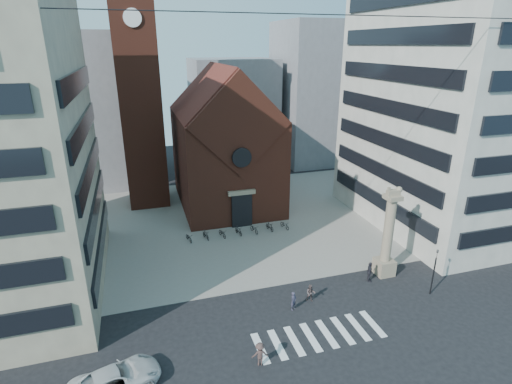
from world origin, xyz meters
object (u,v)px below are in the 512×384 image
white_car (116,380)px  scooter_0 (189,237)px  pedestrian_1 (311,293)px  pedestrian_2 (370,272)px  pedestrian_0 (294,301)px  traffic_light (434,271)px  lion_column (387,241)px

white_car → scooter_0: 19.94m
pedestrian_1 → pedestrian_2: pedestrian_2 is taller
pedestrian_0 → pedestrian_2: bearing=-22.0°
pedestrian_0 → pedestrian_1: pedestrian_0 is taller
traffic_light → pedestrian_1: 10.62m
pedestrian_1 → scooter_0: (-8.22, 13.75, -0.30)m
lion_column → pedestrian_0: lion_column is taller
pedestrian_0 → lion_column: bearing=-20.7°
pedestrian_0 → scooter_0: (-6.44, 14.37, -0.31)m
traffic_light → pedestrian_1: traffic_light is taller
lion_column → white_car: (-23.65, -6.80, -2.69)m
traffic_light → pedestrian_2: 5.34m
lion_column → traffic_light: bearing=-63.5°
lion_column → pedestrian_1: bearing=-167.0°
pedestrian_1 → scooter_0: bearing=145.4°
lion_column → pedestrian_1: 8.95m
pedestrian_0 → scooter_0: size_ratio=0.96×
pedestrian_0 → pedestrian_1: bearing=-15.8°
traffic_light → pedestrian_2: bearing=140.4°
traffic_light → pedestrian_1: (-10.31, 2.07, -1.50)m
lion_column → pedestrian_2: bearing=-160.7°
scooter_0 → pedestrian_0: bearing=-79.6°
traffic_light → scooter_0: size_ratio=2.56×
lion_column → traffic_light: (1.99, -4.00, -1.17)m
pedestrian_0 → pedestrian_1: (1.78, 0.61, -0.01)m
traffic_light → pedestrian_1: bearing=168.6°
lion_column → pedestrian_2: (-2.00, -0.70, -2.50)m
pedestrian_2 → pedestrian_1: bearing=125.1°
white_car → pedestrian_2: pedestrian_2 is taller
traffic_light → white_car: size_ratio=0.78×
pedestrian_2 → traffic_light: bearing=-105.5°
lion_column → traffic_light: 4.62m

